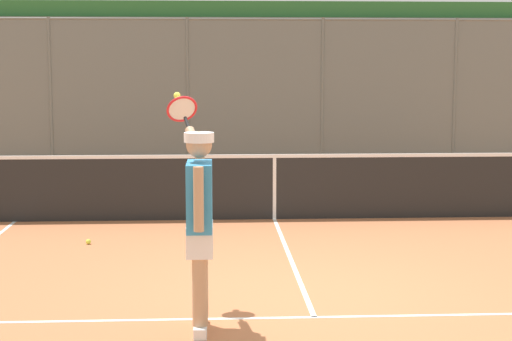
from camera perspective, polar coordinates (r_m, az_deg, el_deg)
ground_plane at (r=8.14m, az=3.48°, el=-8.73°), size 60.00×60.00×0.00m
court_line_markings at (r=7.21m, az=4.38°, el=-10.84°), size 7.60×8.66×0.01m
fence_backdrop at (r=17.83m, az=-0.16°, el=5.82°), size 17.11×1.37×3.58m
tennis_net at (r=12.00m, az=1.29°, el=-1.08°), size 9.76×0.09×1.07m
tennis_player at (r=6.91m, az=-3.98°, el=-3.07°), size 0.46×1.41×2.00m
tennis_ball_near_net at (r=10.62m, az=-11.58°, el=-4.87°), size 0.07×0.07×0.07m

